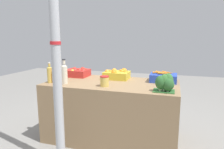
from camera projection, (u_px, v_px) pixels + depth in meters
ground_plane at (112, 137)px, 2.66m from camera, size 10.00×10.00×0.00m
market_table at (112, 110)px, 2.59m from camera, size 1.64×0.83×0.75m
support_pole at (56, 55)px, 1.87m from camera, size 0.10×0.10×2.28m
apple_crate at (78, 72)px, 2.91m from camera, size 0.33×0.28×0.13m
orange_crate at (117, 74)px, 2.74m from camera, size 0.33×0.28×0.14m
carrot_crate at (163, 77)px, 2.56m from camera, size 0.33×0.28×0.13m
broccoli_pile at (166, 83)px, 2.07m from camera, size 0.22×0.18×0.19m
juice_bottle_golden at (50, 74)px, 2.48m from camera, size 0.06×0.06×0.26m
juice_bottle_ruby at (57, 73)px, 2.45m from camera, size 0.06×0.06×0.28m
juice_bottle_cloudy at (64, 73)px, 2.42m from camera, size 0.07×0.07×0.31m
pickle_jar at (105, 81)px, 2.30m from camera, size 0.10×0.10×0.12m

